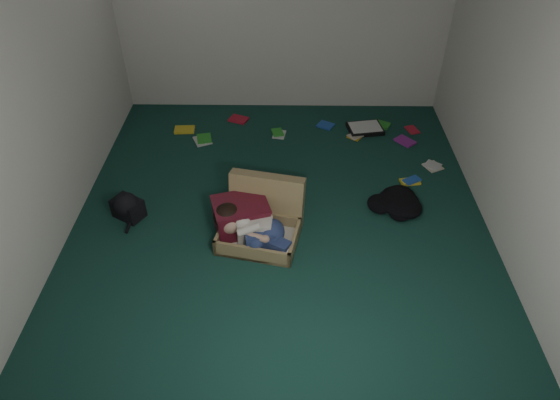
{
  "coord_description": "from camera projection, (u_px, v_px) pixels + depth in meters",
  "views": [
    {
      "loc": [
        0.05,
        -3.67,
        3.27
      ],
      "look_at": [
        0.0,
        -0.15,
        0.35
      ],
      "focal_mm": 32.0,
      "sensor_mm": 36.0,
      "label": 1
    }
  ],
  "objects": [
    {
      "name": "maroon_bin",
      "position": [
        241.0,
        217.0,
        4.65
      ],
      "size": [
        0.59,
        0.52,
        0.34
      ],
      "rotation": [
        0.0,
        0.0,
        0.29
      ],
      "color": "#55111E",
      "rests_on": "floor"
    },
    {
      "name": "person",
      "position": [
        252.0,
        228.0,
        4.5
      ],
      "size": [
        0.74,
        0.49,
        0.32
      ],
      "rotation": [
        0.0,
        0.0,
        -0.21
      ],
      "color": "silver",
      "rests_on": "suitcase"
    },
    {
      "name": "floor",
      "position": [
        280.0,
        218.0,
        4.91
      ],
      "size": [
        4.5,
        4.5,
        0.0
      ],
      "primitive_type": "plane",
      "color": "#143B32",
      "rests_on": "ground"
    },
    {
      "name": "backpack",
      "position": [
        128.0,
        208.0,
        4.86
      ],
      "size": [
        0.45,
        0.43,
        0.21
      ],
      "primitive_type": null,
      "rotation": [
        0.0,
        0.0,
        -0.53
      ],
      "color": "black",
      "rests_on": "floor"
    },
    {
      "name": "paper_tray",
      "position": [
        365.0,
        128.0,
        6.14
      ],
      "size": [
        0.46,
        0.38,
        0.06
      ],
      "rotation": [
        0.0,
        0.0,
        0.17
      ],
      "color": "black",
      "rests_on": "floor"
    },
    {
      "name": "wall_front",
      "position": [
        274.0,
        329.0,
        2.35
      ],
      "size": [
        4.5,
        0.0,
        4.5
      ],
      "primitive_type": "plane",
      "rotation": [
        -1.57,
        0.0,
        0.0
      ],
      "color": "silver",
      "rests_on": "ground"
    },
    {
      "name": "book_scatter",
      "position": [
        328.0,
        138.0,
        6.0
      ],
      "size": [
        3.08,
        1.5,
        0.02
      ],
      "color": "yellow",
      "rests_on": "floor"
    },
    {
      "name": "wall_left",
      "position": [
        38.0,
        98.0,
        4.1
      ],
      "size": [
        0.0,
        4.5,
        4.5
      ],
      "primitive_type": "plane",
      "rotation": [
        1.57,
        0.0,
        1.57
      ],
      "color": "silver",
      "rests_on": "ground"
    },
    {
      "name": "suitcase",
      "position": [
        262.0,
        220.0,
        4.65
      ],
      "size": [
        0.84,
        0.83,
        0.52
      ],
      "rotation": [
        0.0,
        0.0,
        -0.21
      ],
      "color": "#A08958",
      "rests_on": "floor"
    },
    {
      "name": "wall_right",
      "position": [
        525.0,
        101.0,
        4.06
      ],
      "size": [
        0.0,
        4.5,
        4.5
      ],
      "primitive_type": "plane",
      "rotation": [
        1.57,
        0.0,
        -1.57
      ],
      "color": "silver",
      "rests_on": "ground"
    },
    {
      "name": "wall_back",
      "position": [
        283.0,
        6.0,
        5.81
      ],
      "size": [
        4.5,
        0.0,
        4.5
      ],
      "primitive_type": "plane",
      "rotation": [
        1.57,
        0.0,
        0.0
      ],
      "color": "silver",
      "rests_on": "ground"
    },
    {
      "name": "clothing_pile",
      "position": [
        394.0,
        204.0,
        4.95
      ],
      "size": [
        0.53,
        0.45,
        0.16
      ],
      "primitive_type": null,
      "rotation": [
        0.0,
        0.0,
        0.11
      ],
      "color": "black",
      "rests_on": "floor"
    }
  ]
}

